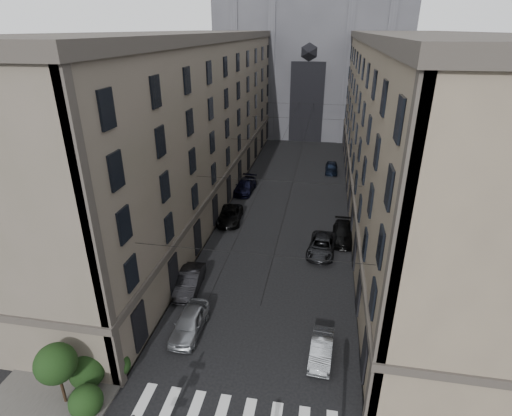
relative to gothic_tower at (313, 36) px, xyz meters
The scene contains 15 objects.
sidewalk_left 44.07m from the gothic_tower, 105.08° to the right, with size 7.00×80.00×0.15m, color #383533.
sidewalk_right 44.07m from the gothic_tower, 74.92° to the right, with size 7.00×80.00×0.15m, color #383533.
building_left 42.07m from the gothic_tower, 109.04° to the right, with size 13.60×60.60×18.85m.
building_right 42.07m from the gothic_tower, 70.96° to the right, with size 13.60×60.60×18.85m.
gothic_tower is the anchor object (origin of this frame).
shrub_cluster 72.29m from the gothic_tower, 97.11° to the right, with size 3.90×4.40×3.90m.
tram_wires 40.72m from the gothic_tower, 90.00° to the right, with size 14.00×60.00×0.43m.
car_left_near 66.08m from the gothic_tower, 94.04° to the right, with size 1.88×4.67×1.59m, color gray.
car_left_midnear 61.70m from the gothic_tower, 95.88° to the right, with size 1.67×4.78×1.58m, color black.
car_left_midfar 49.74m from the gothic_tower, 97.13° to the right, with size 2.40×5.21×1.45m, color black.
car_left_far 41.64m from the gothic_tower, 98.95° to the right, with size 2.20×5.41×1.57m, color black.
car_right_near 66.87m from the gothic_tower, 86.00° to the right, with size 1.36×3.89×1.28m, color gray.
car_right_midnear 54.25m from the gothic_tower, 85.32° to the right, with size 2.44×5.29×1.47m, color black.
car_right_midfar 51.75m from the gothic_tower, 82.71° to the right, with size 2.06×5.06×1.47m, color black.
car_right_far 33.20m from the gothic_tower, 79.97° to the right, with size 1.76×4.36×1.49m, color black.
Camera 1 is at (3.80, -9.32, 19.26)m, focal length 28.00 mm.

